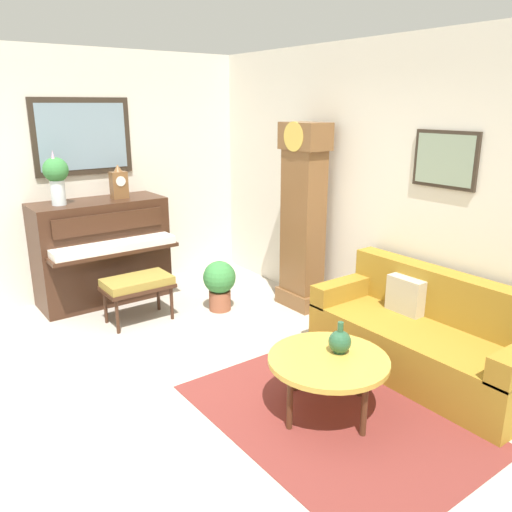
% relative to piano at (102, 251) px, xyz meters
% --- Properties ---
extents(ground_plane, '(6.40, 6.00, 0.10)m').
position_rel_piano_xyz_m(ground_plane, '(2.23, -0.37, -0.64)').
color(ground_plane, '#B2A899').
extents(wall_left, '(0.13, 4.90, 2.80)m').
position_rel_piano_xyz_m(wall_left, '(-0.37, -0.36, 0.82)').
color(wall_left, silver).
rests_on(wall_left, ground_plane).
extents(wall_back, '(5.30, 0.13, 2.80)m').
position_rel_piano_xyz_m(wall_back, '(2.24, 2.03, 0.81)').
color(wall_back, silver).
rests_on(wall_back, ground_plane).
extents(area_rug, '(2.10, 1.50, 0.01)m').
position_rel_piano_xyz_m(area_rug, '(3.25, 0.47, -0.59)').
color(area_rug, maroon).
rests_on(area_rug, ground_plane).
extents(piano, '(0.87, 1.44, 1.17)m').
position_rel_piano_xyz_m(piano, '(0.00, 0.00, 0.00)').
color(piano, '#3D2316').
rests_on(piano, ground_plane).
extents(piano_bench, '(0.42, 0.70, 0.48)m').
position_rel_piano_xyz_m(piano_bench, '(0.80, 0.06, -0.19)').
color(piano_bench, '#3D2316').
rests_on(piano_bench, ground_plane).
extents(grandfather_clock, '(0.52, 0.34, 2.03)m').
position_rel_piano_xyz_m(grandfather_clock, '(1.48, 1.72, 0.37)').
color(grandfather_clock, brown).
rests_on(grandfather_clock, ground_plane).
extents(couch, '(1.90, 0.80, 0.84)m').
position_rel_piano_xyz_m(couch, '(3.22, 1.58, -0.28)').
color(couch, olive).
rests_on(couch, ground_plane).
extents(coffee_table, '(0.88, 0.88, 0.44)m').
position_rel_piano_xyz_m(coffee_table, '(3.18, 0.49, -0.18)').
color(coffee_table, gold).
rests_on(coffee_table, ground_plane).
extents(mantel_clock, '(0.13, 0.18, 0.38)m').
position_rel_piano_xyz_m(mantel_clock, '(0.00, 0.26, 0.75)').
color(mantel_clock, brown).
rests_on(mantel_clock, piano).
extents(flower_vase, '(0.26, 0.26, 0.58)m').
position_rel_piano_xyz_m(flower_vase, '(0.00, -0.41, 0.89)').
color(flower_vase, silver).
rests_on(flower_vase, piano).
extents(green_jug, '(0.17, 0.17, 0.24)m').
position_rel_piano_xyz_m(green_jug, '(3.16, 0.61, -0.06)').
color(green_jug, '#234C33').
rests_on(green_jug, coffee_table).
extents(potted_plant, '(0.36, 0.36, 0.56)m').
position_rel_piano_xyz_m(potted_plant, '(1.05, 0.91, -0.27)').
color(potted_plant, '#935138').
rests_on(potted_plant, ground_plane).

